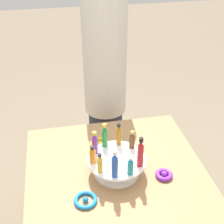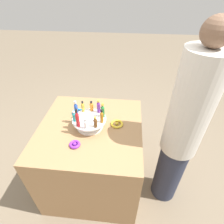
{
  "view_description": "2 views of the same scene",
  "coord_description": "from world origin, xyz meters",
  "px_view_note": "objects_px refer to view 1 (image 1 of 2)",
  "views": [
    {
      "loc": [
        0.23,
        1.04,
        1.76
      ],
      "look_at": [
        -0.02,
        -0.23,
        0.93
      ],
      "focal_mm": 50.0,
      "sensor_mm": 36.0,
      "label": 1
    },
    {
      "loc": [
        -1.01,
        -0.28,
        1.7
      ],
      "look_at": [
        -0.02,
        -0.18,
        0.92
      ],
      "focal_mm": 28.0,
      "sensor_mm": 36.0,
      "label": 2
    }
  ],
  "objects_px": {
    "bottle_clear": "(140,148)",
    "bottle_brown": "(132,140)",
    "bottle_red": "(140,153)",
    "ribbon_bow_blue": "(86,200)",
    "bottle_green": "(105,136)",
    "ribbon_bow_gold": "(100,144)",
    "bottle_blue": "(115,165)",
    "ribbon_bow_purple": "(164,175)",
    "bottle_purple": "(95,143)",
    "bottle_orange": "(93,155)",
    "bottle_gold": "(100,163)",
    "bottle_amber": "(119,135)",
    "display_stand": "(117,165)",
    "person_figure": "(105,91)",
    "bottle_teal": "(130,166)"
  },
  "relations": [
    {
      "from": "bottle_red",
      "to": "bottle_purple",
      "type": "relative_size",
      "value": 1.28
    },
    {
      "from": "bottle_gold",
      "to": "bottle_red",
      "type": "distance_m",
      "value": 0.18
    },
    {
      "from": "bottle_amber",
      "to": "display_stand",
      "type": "bearing_deg",
      "value": 73.55
    },
    {
      "from": "bottle_red",
      "to": "person_figure",
      "type": "bearing_deg",
      "value": -88.42
    },
    {
      "from": "bottle_blue",
      "to": "bottle_red",
      "type": "bearing_deg",
      "value": -160.45
    },
    {
      "from": "bottle_red",
      "to": "bottle_blue",
      "type": "bearing_deg",
      "value": 19.55
    },
    {
      "from": "display_stand",
      "to": "bottle_gold",
      "type": "bearing_deg",
      "value": 37.55
    },
    {
      "from": "bottle_clear",
      "to": "bottle_brown",
      "type": "height_order",
      "value": "bottle_brown"
    },
    {
      "from": "ribbon_bow_blue",
      "to": "bottle_gold",
      "type": "bearing_deg",
      "value": -134.2
    },
    {
      "from": "display_stand",
      "to": "bottle_red",
      "type": "relative_size",
      "value": 1.76
    },
    {
      "from": "display_stand",
      "to": "bottle_blue",
      "type": "distance_m",
      "value": 0.15
    },
    {
      "from": "bottle_orange",
      "to": "ribbon_bow_purple",
      "type": "relative_size",
      "value": 1.09
    },
    {
      "from": "bottle_purple",
      "to": "person_figure",
      "type": "xyz_separation_m",
      "value": [
        -0.16,
        -0.63,
        -0.09
      ]
    },
    {
      "from": "display_stand",
      "to": "bottle_amber",
      "type": "distance_m",
      "value": 0.14
    },
    {
      "from": "bottle_green",
      "to": "bottle_clear",
      "type": "bearing_deg",
      "value": 145.55
    },
    {
      "from": "ribbon_bow_blue",
      "to": "bottle_green",
      "type": "bearing_deg",
      "value": -117.02
    },
    {
      "from": "bottle_gold",
      "to": "ribbon_bow_blue",
      "type": "relative_size",
      "value": 1.0
    },
    {
      "from": "bottle_gold",
      "to": "bottle_brown",
      "type": "bearing_deg",
      "value": -142.45
    },
    {
      "from": "bottle_green",
      "to": "person_figure",
      "type": "bearing_deg",
      "value": -100.12
    },
    {
      "from": "ribbon_bow_gold",
      "to": "ribbon_bow_purple",
      "type": "relative_size",
      "value": 1.28
    },
    {
      "from": "bottle_purple",
      "to": "bottle_orange",
      "type": "bearing_deg",
      "value": 73.55
    },
    {
      "from": "bottle_orange",
      "to": "person_figure",
      "type": "relative_size",
      "value": 0.06
    },
    {
      "from": "bottle_amber",
      "to": "ribbon_bow_purple",
      "type": "xyz_separation_m",
      "value": [
        -0.18,
        0.17,
        -0.13
      ]
    },
    {
      "from": "bottle_brown",
      "to": "bottle_amber",
      "type": "xyz_separation_m",
      "value": [
        0.06,
        -0.04,
        0.01
      ]
    },
    {
      "from": "bottle_green",
      "to": "ribbon_bow_gold",
      "type": "bearing_deg",
      "value": -86.03
    },
    {
      "from": "bottle_brown",
      "to": "person_figure",
      "type": "relative_size",
      "value": 0.06
    },
    {
      "from": "bottle_red",
      "to": "ribbon_bow_blue",
      "type": "relative_size",
      "value": 1.53
    },
    {
      "from": "bottle_gold",
      "to": "bottle_clear",
      "type": "distance_m",
      "value": 0.21
    },
    {
      "from": "bottle_brown",
      "to": "bottle_green",
      "type": "height_order",
      "value": "bottle_green"
    },
    {
      "from": "display_stand",
      "to": "bottle_amber",
      "type": "relative_size",
      "value": 2.28
    },
    {
      "from": "display_stand",
      "to": "bottle_blue",
      "type": "height_order",
      "value": "bottle_blue"
    },
    {
      "from": "bottle_clear",
      "to": "bottle_purple",
      "type": "distance_m",
      "value": 0.21
    },
    {
      "from": "bottle_gold",
      "to": "bottle_teal",
      "type": "bearing_deg",
      "value": 163.55
    },
    {
      "from": "bottle_teal",
      "to": "bottle_purple",
      "type": "bearing_deg",
      "value": -52.45
    },
    {
      "from": "bottle_gold",
      "to": "bottle_amber",
      "type": "height_order",
      "value": "bottle_amber"
    },
    {
      "from": "bottle_red",
      "to": "ribbon_bow_purple",
      "type": "relative_size",
      "value": 1.89
    },
    {
      "from": "bottle_red",
      "to": "ribbon_bow_blue",
      "type": "xyz_separation_m",
      "value": [
        0.25,
        0.08,
        -0.14
      ]
    },
    {
      "from": "ribbon_bow_purple",
      "to": "ribbon_bow_gold",
      "type": "bearing_deg",
      "value": -48.32
    },
    {
      "from": "bottle_red",
      "to": "bottle_amber",
      "type": "distance_m",
      "value": 0.18
    },
    {
      "from": "bottle_gold",
      "to": "ribbon_bow_gold",
      "type": "xyz_separation_m",
      "value": [
        -0.04,
        -0.28,
        -0.12
      ]
    },
    {
      "from": "bottle_orange",
      "to": "bottle_blue",
      "type": "height_order",
      "value": "bottle_blue"
    },
    {
      "from": "bottle_clear",
      "to": "ribbon_bow_gold",
      "type": "xyz_separation_m",
      "value": [
        0.15,
        -0.21,
        -0.11
      ]
    },
    {
      "from": "display_stand",
      "to": "ribbon_bow_blue",
      "type": "relative_size",
      "value": 2.69
    },
    {
      "from": "ribbon_bow_purple",
      "to": "person_figure",
      "type": "relative_size",
      "value": 0.05
    },
    {
      "from": "bottle_orange",
      "to": "bottle_amber",
      "type": "distance_m",
      "value": 0.18
    },
    {
      "from": "bottle_orange",
      "to": "ribbon_bow_blue",
      "type": "relative_size",
      "value": 0.88
    },
    {
      "from": "bottle_teal",
      "to": "bottle_red",
      "type": "distance_m",
      "value": 0.07
    },
    {
      "from": "display_stand",
      "to": "ribbon_bow_gold",
      "type": "height_order",
      "value": "display_stand"
    },
    {
      "from": "bottle_amber",
      "to": "bottle_brown",
      "type": "bearing_deg",
      "value": 145.55
    },
    {
      "from": "ribbon_bow_blue",
      "to": "ribbon_bow_purple",
      "type": "distance_m",
      "value": 0.38
    }
  ]
}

